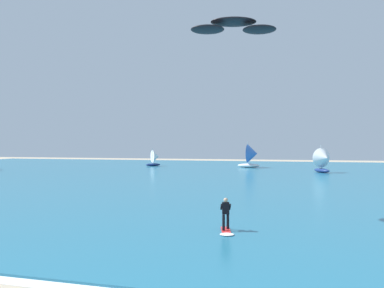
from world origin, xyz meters
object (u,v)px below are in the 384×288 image
object	(u,v)px
sailboat_mid_left	(155,158)
kite	(233,26)
sailboat_heeled_over	(324,160)
sailboat_trailing	(252,156)
kitesurfer	(226,220)

from	to	relation	value
sailboat_mid_left	kite	bearing A→B (deg)	-64.43
kite	sailboat_heeled_over	bearing A→B (deg)	77.17
sailboat_trailing	sailboat_heeled_over	world-z (taller)	sailboat_trailing
kitesurfer	sailboat_mid_left	bearing A→B (deg)	113.93
kite	sailboat_heeled_over	distance (m)	40.34
sailboat_trailing	sailboat_heeled_over	size ratio (longest dim) A/B	1.16
sailboat_heeled_over	kitesurfer	bearing A→B (deg)	-101.20
kitesurfer	sailboat_heeled_over	xyz separation A→B (m)	(8.43, 42.57, 1.40)
kite	sailboat_mid_left	world-z (taller)	kite
kitesurfer	sailboat_heeled_over	distance (m)	43.42
kitesurfer	sailboat_heeled_over	bearing A→B (deg)	78.80
kite	sailboat_trailing	world-z (taller)	kite
kite	sailboat_mid_left	distance (m)	55.27
kitesurfer	kite	bearing A→B (deg)	93.33
kitesurfer	sailboat_trailing	xyz separation A→B (m)	(-3.75, 52.83, 1.72)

